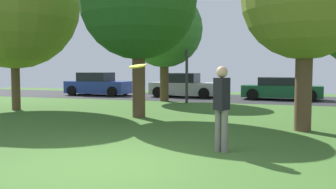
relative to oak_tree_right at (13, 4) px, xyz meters
The scene contains 11 objects.
ground_plane 11.54m from the oak_tree_right, 40.49° to the right, with size 44.00×44.00×0.00m, color #3D6628.
road_strip 12.96m from the oak_tree_right, 48.32° to the left, with size 44.00×6.40×0.01m, color #28282B.
oak_tree_right is the anchor object (origin of this frame).
birch_tree_lone 5.97m from the oak_tree_right, ahead, with size 4.15×4.15×6.22m.
maple_tree_far 7.57m from the oak_tree_right, 52.85° to the left, with size 4.09×4.09×5.90m.
person_catcher 11.62m from the oak_tree_right, 27.53° to the right, with size 0.32×0.38×1.81m.
frisbee_disc 11.91m from the oak_tree_right, 39.66° to the right, with size 0.36×0.36×0.07m.
parked_car_blue 9.62m from the oak_tree_right, 96.91° to the left, with size 4.17×2.05×1.50m.
parked_car_silver 11.07m from the oak_tree_right, 63.24° to the left, with size 4.12×2.06×1.47m.
parked_car_green 14.41m from the oak_tree_right, 41.27° to the left, with size 4.31×2.04×1.26m.
street_lamp_post 8.32m from the oak_tree_right, 41.29° to the left, with size 0.14×0.14×4.50m, color #2D2D33.
Camera 1 is at (3.24, -5.92, 1.76)m, focal length 39.91 mm.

